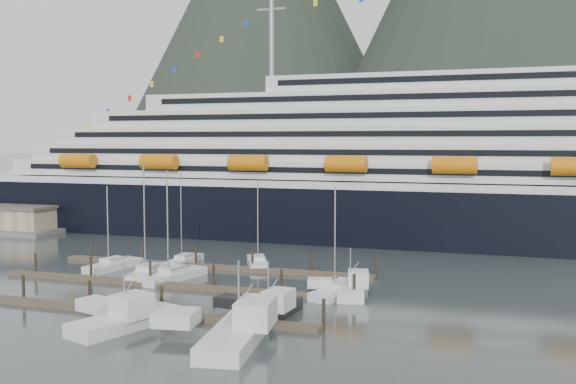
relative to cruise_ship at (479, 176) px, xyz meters
name	(u,v)px	position (x,y,z in m)	size (l,w,h in m)	color
ground	(191,295)	(-30.03, -54.94, -12.04)	(1600.00, 1600.00, 0.00)	#424D4C
cruise_ship	(479,176)	(0.00, 0.00, 0.00)	(210.00, 30.40, 50.30)	black
dock_near	(108,309)	(-34.95, -64.89, -11.73)	(48.18, 2.28, 3.20)	#4B3E30
dock_mid	(167,284)	(-34.95, -51.89, -11.73)	(48.18, 2.28, 3.20)	#4B3E30
dock_far	(212,266)	(-34.95, -38.89, -11.73)	(48.18, 2.28, 3.20)	#4B3E30
sailboat_a	(113,266)	(-48.19, -43.88, -11.61)	(4.34, 10.08, 12.58)	silver
sailboat_b	(148,273)	(-40.72, -46.91, -11.59)	(4.96, 11.08, 15.99)	silver
sailboat_c	(174,276)	(-36.31, -47.78, -11.59)	(5.13, 11.20, 15.14)	silver
sailboat_e	(184,261)	(-40.64, -36.47, -11.63)	(2.38, 8.92, 13.95)	silver
sailboat_f	(258,263)	(-29.39, -34.95, -11.62)	(6.25, 9.30, 12.87)	silver
sailboat_h	(339,292)	(-13.27, -49.38, -11.61)	(5.23, 10.12, 13.47)	silver
trawler_b	(124,319)	(-29.81, -69.90, -11.10)	(9.85, 12.18, 7.54)	silver
trawler_c	(237,329)	(-17.64, -69.97, -11.03)	(11.76, 16.48, 8.24)	silver
trawler_d	(267,311)	(-17.59, -62.14, -11.18)	(8.40, 11.34, 6.61)	black
trawler_e	(349,288)	(-12.13, -48.71, -11.22)	(7.87, 10.01, 6.15)	silver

